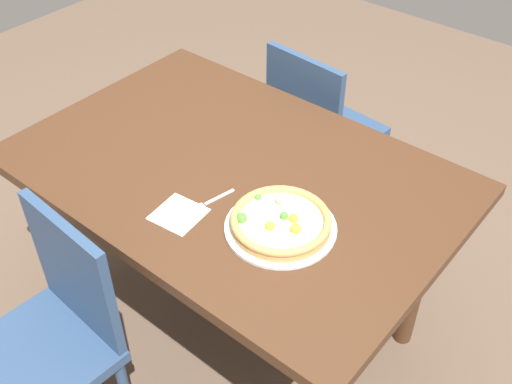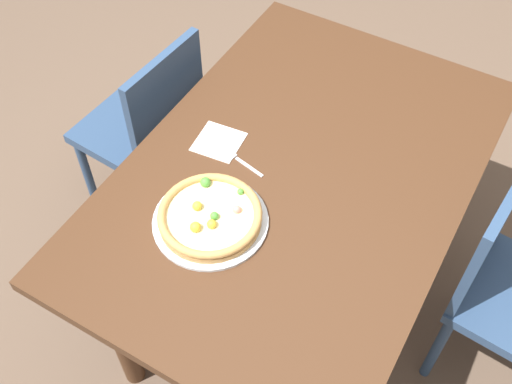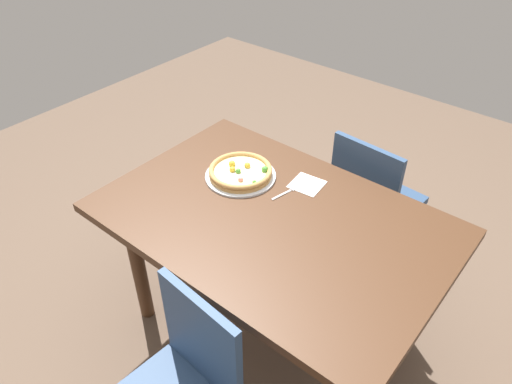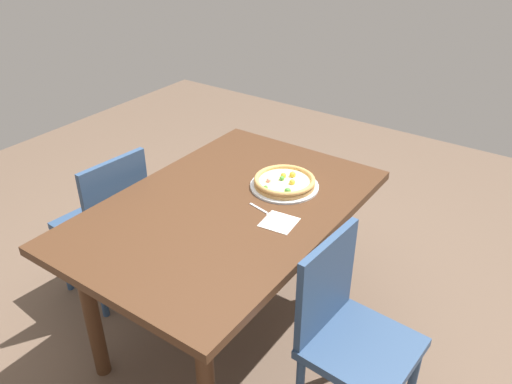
{
  "view_description": "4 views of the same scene",
  "coord_description": "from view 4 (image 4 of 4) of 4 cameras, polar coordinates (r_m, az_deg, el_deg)",
  "views": [
    {
      "loc": [
        -1.07,
        1.18,
        2.02
      ],
      "look_at": [
        -0.15,
        0.06,
        0.79
      ],
      "focal_mm": 43.18,
      "sensor_mm": 36.0,
      "label": 1
    },
    {
      "loc": [
        -1.12,
        -0.5,
        2.21
      ],
      "look_at": [
        -0.15,
        0.06,
        0.79
      ],
      "focal_mm": 43.66,
      "sensor_mm": 36.0,
      "label": 2
    },
    {
      "loc": [
        0.93,
        -1.25,
        2.1
      ],
      "look_at": [
        -0.15,
        0.06,
        0.79
      ],
      "focal_mm": 34.16,
      "sensor_mm": 36.0,
      "label": 3
    },
    {
      "loc": [
        1.53,
        1.24,
        1.99
      ],
      "look_at": [
        -0.15,
        0.06,
        0.79
      ],
      "focal_mm": 35.8,
      "sensor_mm": 36.0,
      "label": 4
    }
  ],
  "objects": [
    {
      "name": "napkin",
      "position": [
        2.19,
        2.6,
        -3.4
      ],
      "size": [
        0.15,
        0.15,
        0.0
      ],
      "primitive_type": "cube",
      "rotation": [
        0.0,
        0.0,
        0.11
      ],
      "color": "white",
      "rests_on": "dining_table"
    },
    {
      "name": "dining_table",
      "position": [
        2.37,
        -3.32,
        -3.44
      ],
      "size": [
        1.45,
        0.97,
        0.77
      ],
      "color": "#472B19",
      "rests_on": "ground"
    },
    {
      "name": "fork",
      "position": [
        2.26,
        1.03,
        -2.24
      ],
      "size": [
        0.05,
        0.16,
        0.0
      ],
      "rotation": [
        0.0,
        0.0,
        1.36
      ],
      "color": "silver",
      "rests_on": "dining_table"
    },
    {
      "name": "ground_plane",
      "position": [
        2.8,
        -2.9,
        -14.91
      ],
      "size": [
        6.0,
        6.0,
        0.0
      ],
      "primitive_type": "plane",
      "color": "brown"
    },
    {
      "name": "plate",
      "position": [
        2.46,
        3.19,
        0.68
      ],
      "size": [
        0.33,
        0.33,
        0.01
      ],
      "primitive_type": "cylinder",
      "color": "silver",
      "rests_on": "dining_table"
    },
    {
      "name": "pizza",
      "position": [
        2.44,
        3.21,
        1.19
      ],
      "size": [
        0.3,
        0.3,
        0.05
      ],
      "color": "tan",
      "rests_on": "plate"
    },
    {
      "name": "chair_far",
      "position": [
        2.13,
        10.29,
        -15.16
      ],
      "size": [
        0.43,
        0.43,
        0.88
      ],
      "rotation": [
        0.0,
        0.0,
        -0.07
      ],
      "color": "navy",
      "rests_on": "ground"
    },
    {
      "name": "chair_near",
      "position": [
        2.82,
        -16.23,
        -3.11
      ],
      "size": [
        0.43,
        0.43,
        0.88
      ],
      "rotation": [
        0.0,
        0.0,
        3.06
      ],
      "color": "navy",
      "rests_on": "ground"
    }
  ]
}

